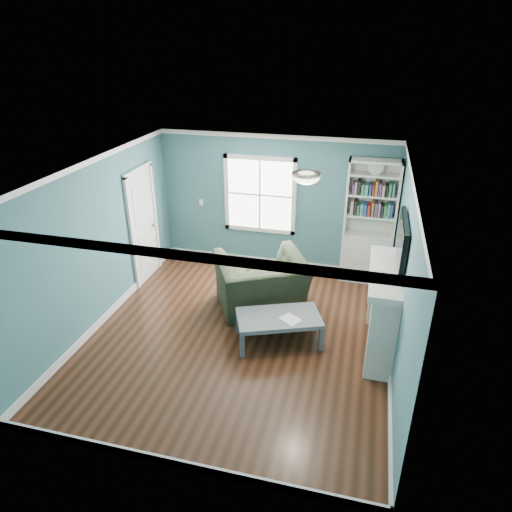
# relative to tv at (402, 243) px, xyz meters

# --- Properties ---
(floor) EXTENTS (5.00, 5.00, 0.00)m
(floor) POSITION_rel_tv_xyz_m (-2.20, -0.20, -1.72)
(floor) COLOR black
(floor) RESTS_ON ground
(room_walls) EXTENTS (5.00, 5.00, 5.00)m
(room_walls) POSITION_rel_tv_xyz_m (-2.20, -0.20, -0.14)
(room_walls) COLOR #41757F
(room_walls) RESTS_ON ground
(trim) EXTENTS (4.50, 5.00, 2.60)m
(trim) POSITION_rel_tv_xyz_m (-2.20, -0.20, -0.49)
(trim) COLOR white
(trim) RESTS_ON ground
(window) EXTENTS (1.40, 0.06, 1.50)m
(window) POSITION_rel_tv_xyz_m (-2.50, 2.29, -0.27)
(window) COLOR white
(window) RESTS_ON room_walls
(bookshelf) EXTENTS (0.90, 0.35, 2.31)m
(bookshelf) POSITION_rel_tv_xyz_m (-0.43, 2.10, -0.80)
(bookshelf) COLOR silver
(bookshelf) RESTS_ON ground
(fireplace) EXTENTS (0.44, 1.58, 1.30)m
(fireplace) POSITION_rel_tv_xyz_m (-0.12, 0.00, -1.09)
(fireplace) COLOR black
(fireplace) RESTS_ON ground
(tv) EXTENTS (0.06, 1.10, 0.65)m
(tv) POSITION_rel_tv_xyz_m (0.00, 0.00, 0.00)
(tv) COLOR black
(tv) RESTS_ON fireplace
(door) EXTENTS (0.12, 0.98, 2.17)m
(door) POSITION_rel_tv_xyz_m (-4.42, 1.20, -0.65)
(door) COLOR silver
(door) RESTS_ON ground
(ceiling_fixture) EXTENTS (0.38, 0.38, 0.15)m
(ceiling_fixture) POSITION_rel_tv_xyz_m (-1.30, -0.10, 0.82)
(ceiling_fixture) COLOR white
(ceiling_fixture) RESTS_ON room_walls
(light_switch) EXTENTS (0.08, 0.01, 0.12)m
(light_switch) POSITION_rel_tv_xyz_m (-3.70, 2.28, -0.52)
(light_switch) COLOR white
(light_switch) RESTS_ON room_walls
(recliner) EXTENTS (1.68, 1.48, 1.23)m
(recliner) POSITION_rel_tv_xyz_m (-2.07, 0.66, -1.11)
(recliner) COLOR black
(recliner) RESTS_ON ground
(coffee_table) EXTENTS (1.39, 1.08, 0.45)m
(coffee_table) POSITION_rel_tv_xyz_m (-1.59, -0.21, -1.34)
(coffee_table) COLOR #505760
(coffee_table) RESTS_ON ground
(paper_sheet) EXTENTS (0.36, 0.35, 0.00)m
(paper_sheet) POSITION_rel_tv_xyz_m (-1.41, -0.25, -1.28)
(paper_sheet) COLOR white
(paper_sheet) RESTS_ON coffee_table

